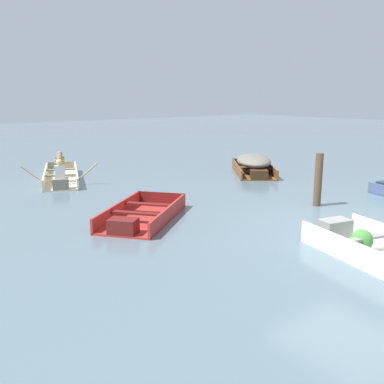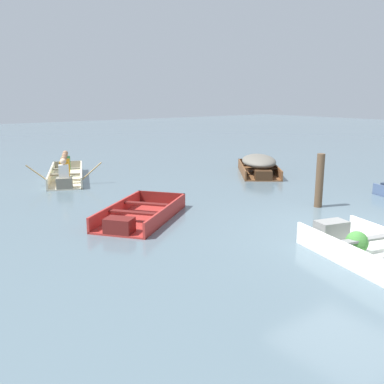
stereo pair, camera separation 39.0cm
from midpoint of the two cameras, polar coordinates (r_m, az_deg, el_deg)
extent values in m
plane|color=slate|center=(9.29, 19.67, -4.91)|extent=(80.00, 80.00, 0.00)
cube|color=white|center=(7.29, 20.07, -8.10)|extent=(0.80, 2.78, 0.40)
cube|color=gray|center=(8.55, 17.26, -4.69)|extent=(0.65, 0.50, 0.36)
cube|color=gray|center=(7.96, 21.20, -5.67)|extent=(1.19, 0.47, 0.04)
sphere|color=#428438|center=(7.98, 20.38, -6.07)|extent=(0.39, 0.39, 0.39)
cube|color=#AD2D28|center=(9.62, -7.65, -3.53)|extent=(2.85, 2.57, 0.04)
cube|color=#AD2D28|center=(9.38, -4.28, -2.94)|extent=(2.14, 1.61, 0.33)
cube|color=#AD2D28|center=(9.81, -10.93, -2.44)|extent=(2.14, 1.61, 0.33)
cube|color=maroon|center=(10.75, -5.17, -0.92)|extent=(0.78, 1.03, 0.33)
cube|color=maroon|center=(8.58, -10.46, -4.52)|extent=(0.62, 0.66, 0.30)
cube|color=maroon|center=(9.21, -8.59, -2.81)|extent=(0.81, 1.01, 0.04)
cube|color=maroon|center=(9.92, -6.86, -1.64)|extent=(0.81, 1.01, 0.04)
cube|color=brown|center=(15.30, 7.45, 2.55)|extent=(2.71, 2.96, 0.04)
cube|color=brown|center=(15.37, 9.62, 3.08)|extent=(1.80, 2.22, 0.33)
cube|color=brown|center=(15.21, 5.28, 3.10)|extent=(1.80, 2.22, 0.33)
cube|color=#3F2716|center=(16.63, 6.82, 3.89)|extent=(0.98, 0.80, 0.33)
cube|color=#3F2716|center=(14.08, 8.14, 2.32)|extent=(0.65, 0.62, 0.30)
cube|color=#3F2716|center=(14.85, 7.69, 3.13)|extent=(0.97, 0.83, 0.04)
cube|color=#3F2716|center=(15.67, 7.26, 3.65)|extent=(0.97, 0.83, 0.04)
ellipsoid|color=#6B665B|center=(15.23, 7.50, 4.17)|extent=(2.35, 2.52, 0.41)
cube|color=beige|center=(14.62, -17.76, 1.57)|extent=(2.31, 3.64, 0.04)
cube|color=beige|center=(14.59, -15.91, 2.30)|extent=(1.42, 3.26, 0.35)
cube|color=beige|center=(14.61, -19.70, 2.05)|extent=(1.42, 3.26, 0.35)
cube|color=gray|center=(16.30, -17.70, 3.24)|extent=(0.96, 0.44, 0.35)
cube|color=gray|center=(13.04, -17.93, 1.04)|extent=(0.56, 0.51, 0.32)
cube|color=gray|center=(14.06, -17.87, 2.15)|extent=(0.91, 0.51, 0.04)
cube|color=gray|center=(15.10, -17.79, 2.85)|extent=(0.91, 0.51, 0.04)
cube|color=#338C4C|center=(14.84, -17.87, 3.63)|extent=(0.33, 0.27, 0.44)
sphere|color=#9E7051|center=(14.80, -17.95, 4.85)|extent=(0.18, 0.18, 0.18)
cube|color=orange|center=(14.24, -17.92, 3.26)|extent=(0.33, 0.27, 0.44)
sphere|color=#9E7051|center=(14.19, -18.00, 4.53)|extent=(0.18, 0.18, 0.18)
cube|color=orange|center=(13.63, -17.97, 2.85)|extent=(0.33, 0.27, 0.44)
sphere|color=#9E7051|center=(13.58, -18.06, 4.18)|extent=(0.18, 0.18, 0.18)
cube|color=white|center=(13.02, -18.02, 2.41)|extent=(0.33, 0.27, 0.44)
sphere|color=beige|center=(12.97, -18.12, 3.80)|extent=(0.18, 0.18, 0.18)
cylinder|color=tan|center=(13.64, -14.54, 2.64)|extent=(0.61, 0.29, 0.55)
cylinder|color=tan|center=(13.69, -21.32, 2.21)|extent=(0.61, 0.29, 0.55)
cylinder|color=brown|center=(10.97, 15.51, 1.59)|extent=(0.19, 0.19, 1.33)
camera|label=1|loc=(0.20, -91.05, -0.24)|focal=40.00mm
camera|label=2|loc=(0.20, 88.95, 0.24)|focal=40.00mm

